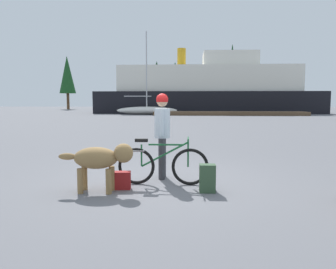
# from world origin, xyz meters

# --- Properties ---
(ground_plane) EXTENTS (160.00, 160.00, 0.00)m
(ground_plane) POSITION_xyz_m (0.00, 0.00, 0.00)
(ground_plane) COLOR slate
(bicycle) EXTENTS (1.73, 0.44, 0.91)m
(bicycle) POSITION_xyz_m (0.05, -0.23, 0.38)
(bicycle) COLOR black
(bicycle) RESTS_ON ground_plane
(person_cyclist) EXTENTS (0.32, 0.53, 1.75)m
(person_cyclist) POSITION_xyz_m (0.01, 0.32, 1.06)
(person_cyclist) COLOR #333338
(person_cyclist) RESTS_ON ground_plane
(dog) EXTENTS (1.33, 0.45, 0.86)m
(dog) POSITION_xyz_m (-0.99, -0.80, 0.59)
(dog) COLOR olive
(dog) RESTS_ON ground_plane
(backpack) EXTENTS (0.28, 0.20, 0.49)m
(backpack) POSITION_xyz_m (0.88, -0.70, 0.25)
(backpack) COLOR #334C33
(backpack) RESTS_ON ground_plane
(handbag_pannier) EXTENTS (0.34, 0.21, 0.32)m
(handbag_pannier) POSITION_xyz_m (-0.66, -0.58, 0.16)
(handbag_pannier) COLOR maroon
(handbag_pannier) RESTS_ON ground_plane
(dock_pier) EXTENTS (16.52, 2.83, 0.40)m
(dock_pier) POSITION_xyz_m (5.00, 30.44, 0.20)
(dock_pier) COLOR brown
(dock_pier) RESTS_ON ground_plane
(ferry_boat) EXTENTS (28.06, 8.27, 8.31)m
(ferry_boat) POSITION_xyz_m (3.10, 37.51, 2.88)
(ferry_boat) COLOR black
(ferry_boat) RESTS_ON ground_plane
(sailboat_moored) EXTENTS (7.03, 1.97, 9.41)m
(sailboat_moored) POSITION_xyz_m (-4.28, 31.90, 0.52)
(sailboat_moored) COLOR silver
(sailboat_moored) RESTS_ON ground_plane
(pine_tree_far_left) EXTENTS (2.91, 2.91, 9.65)m
(pine_tree_far_left) POSITION_xyz_m (-21.46, 53.46, 6.23)
(pine_tree_far_left) COLOR #4C331E
(pine_tree_far_left) RESTS_ON ground_plane
(pine_tree_center) EXTENTS (4.03, 4.03, 8.59)m
(pine_tree_center) POSITION_xyz_m (-1.95, 55.17, 5.37)
(pine_tree_center) COLOR #4C331E
(pine_tree_center) RESTS_ON ground_plane
(pine_tree_far_right) EXTENTS (2.86, 2.86, 11.60)m
(pine_tree_far_right) POSITION_xyz_m (8.27, 54.45, 6.96)
(pine_tree_far_right) COLOR #4C331E
(pine_tree_far_right) RESTS_ON ground_plane
(pine_tree_mid_back) EXTENTS (4.35, 4.35, 9.61)m
(pine_tree_mid_back) POSITION_xyz_m (-6.00, 62.40, 5.86)
(pine_tree_mid_back) COLOR #4C331E
(pine_tree_mid_back) RESTS_ON ground_plane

